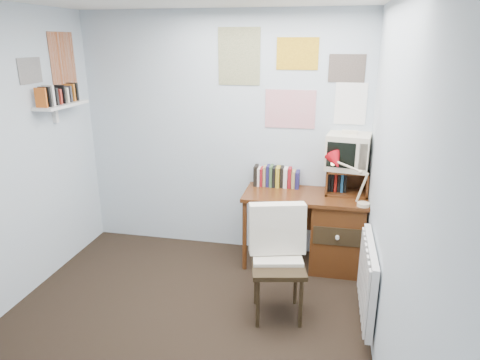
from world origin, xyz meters
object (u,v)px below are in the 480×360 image
(desk_chair, at_px, (278,267))
(wall_shelf, at_px, (62,105))
(desk, at_px, (331,229))
(tv_riser, at_px, (346,181))
(desk_lamp, at_px, (365,185))
(radiator, at_px, (368,279))
(crt_tv, at_px, (348,150))

(desk_chair, height_order, wall_shelf, wall_shelf)
(desk, distance_m, tv_riser, 0.51)
(desk, height_order, desk_chair, desk_chair)
(desk_chair, relative_size, desk_lamp, 2.19)
(desk_lamp, relative_size, wall_shelf, 0.67)
(desk, bearing_deg, radiator, -72.76)
(desk_lamp, distance_m, wall_shelf, 2.92)
(desk, height_order, desk_lamp, desk_lamp)
(wall_shelf, bearing_deg, desk_lamp, 3.22)
(desk, bearing_deg, desk_lamp, -39.28)
(crt_tv, distance_m, radiator, 1.33)
(desk, xyz_separation_m, tv_riser, (0.12, 0.11, 0.48))
(desk, height_order, crt_tv, crt_tv)
(radiator, xyz_separation_m, wall_shelf, (-2.86, 0.55, 1.20))
(tv_riser, bearing_deg, radiator, -80.72)
(tv_riser, bearing_deg, crt_tv, 97.01)
(desk_chair, bearing_deg, wall_shelf, 153.55)
(crt_tv, xyz_separation_m, wall_shelf, (-2.69, -0.51, 0.42))
(crt_tv, bearing_deg, wall_shelf, -160.78)
(desk, distance_m, desk_chair, 1.02)
(desk_lamp, relative_size, tv_riser, 1.04)
(desk_chair, bearing_deg, crt_tv, 51.39)
(desk, xyz_separation_m, desk_lamp, (0.27, -0.22, 0.56))
(tv_riser, xyz_separation_m, radiator, (0.17, -1.04, -0.47))
(desk_chair, xyz_separation_m, radiator, (0.71, 0.00, -0.03))
(crt_tv, bearing_deg, desk, -123.21)
(tv_riser, relative_size, wall_shelf, 0.65)
(desk_lamp, bearing_deg, desk_chair, -140.27)
(desk_chair, height_order, crt_tv, crt_tv)
(tv_riser, height_order, crt_tv, crt_tv)
(radiator, height_order, wall_shelf, wall_shelf)
(desk_lamp, height_order, wall_shelf, wall_shelf)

